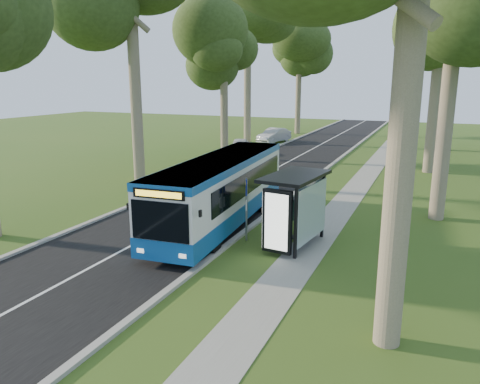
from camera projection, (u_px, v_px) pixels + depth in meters
The scene contains 16 objects.
ground at pixel (240, 237), 19.50m from camera, with size 120.00×120.00×0.00m, color #37591C.
road at pixel (250, 182), 29.77m from camera, with size 7.00×100.00×0.02m, color black.
kerb_east at pixel (304, 186), 28.44m from camera, with size 0.25×100.00×0.12m, color #9E9B93.
kerb_west at pixel (202, 177), 31.09m from camera, with size 0.25×100.00×0.12m, color #9E9B93.
centre_line at pixel (250, 182), 29.77m from camera, with size 0.12×100.00×0.01m, color white.
footpath at pixel (354, 191), 27.32m from camera, with size 1.50×100.00×0.02m, color gray.
bus at pixel (221, 191), 20.80m from camera, with size 3.14×11.49×3.01m.
bus_stop_sign at pixel (246, 202), 18.68m from camera, with size 0.16×0.36×2.60m.
bus_shelter at pixel (295, 198), 17.65m from camera, with size 2.19×3.50×2.84m.
litter_bin at pixel (295, 209), 21.80m from camera, with size 0.58×0.58×1.01m.
car_white at pixel (240, 146), 40.74m from camera, with size 1.63×4.05×1.38m, color silver.
car_silver at pixel (274, 135), 48.34m from camera, with size 1.55×4.45×1.47m, color #B1B4BA.
tree_west_c at pixel (224, 38), 36.78m from camera, with size 5.20×5.20×12.87m.
tree_west_d at pixel (248, 11), 45.70m from camera, with size 5.20×5.20×17.49m.
tree_west_e at pixel (300, 45), 54.32m from camera, with size 5.20×5.20×13.89m.
tree_east_d at pixel (459, 17), 40.61m from camera, with size 5.20×5.20×15.70m.
Camera 1 is at (7.21, -17.05, 6.39)m, focal length 35.00 mm.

